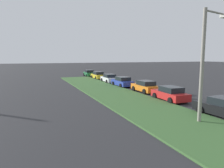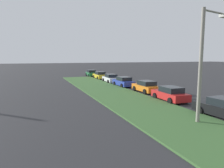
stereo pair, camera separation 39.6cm
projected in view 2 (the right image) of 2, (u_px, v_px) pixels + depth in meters
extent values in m
cube|color=#3D6633|center=(152.00, 111.00, 16.76)|extent=(60.00, 6.00, 0.12)
cube|color=black|center=(223.00, 110.00, 15.02)|extent=(4.39, 2.04, 0.70)
cylinder|color=black|center=(199.00, 110.00, 15.91)|extent=(0.65, 0.26, 0.64)
cylinder|color=black|center=(216.00, 108.00, 16.64)|extent=(0.65, 0.26, 0.64)
cube|color=red|center=(170.00, 95.00, 20.81)|extent=(4.35, 1.93, 0.70)
cube|color=black|center=(171.00, 89.00, 20.54)|extent=(2.25, 1.67, 0.55)
cylinder|color=black|center=(155.00, 96.00, 21.81)|extent=(0.65, 0.24, 0.64)
cylinder|color=black|center=(169.00, 95.00, 22.40)|extent=(0.65, 0.24, 0.64)
cylinder|color=black|center=(170.00, 101.00, 19.29)|extent=(0.65, 0.24, 0.64)
cylinder|color=black|center=(186.00, 100.00, 19.88)|extent=(0.65, 0.24, 0.64)
cube|color=orange|center=(146.00, 88.00, 25.95)|extent=(4.31, 1.82, 0.70)
cube|color=black|center=(147.00, 83.00, 25.68)|extent=(2.21, 1.61, 0.55)
cylinder|color=black|center=(134.00, 88.00, 26.91)|extent=(0.64, 0.22, 0.64)
cylinder|color=black|center=(146.00, 88.00, 27.55)|extent=(0.64, 0.22, 0.64)
cylinder|color=black|center=(145.00, 92.00, 24.41)|extent=(0.64, 0.22, 0.64)
cylinder|color=black|center=(158.00, 91.00, 25.05)|extent=(0.64, 0.22, 0.64)
cube|color=#23389E|center=(123.00, 83.00, 31.02)|extent=(4.33, 1.87, 0.70)
cube|color=black|center=(124.00, 79.00, 30.76)|extent=(2.22, 1.63, 0.55)
cylinder|color=black|center=(114.00, 84.00, 31.96)|extent=(0.64, 0.23, 0.64)
cylinder|color=black|center=(125.00, 83.00, 32.63)|extent=(0.64, 0.23, 0.64)
cylinder|color=black|center=(122.00, 86.00, 29.48)|extent=(0.64, 0.23, 0.64)
cylinder|color=black|center=(133.00, 85.00, 30.15)|extent=(0.64, 0.23, 0.64)
cube|color=silver|center=(111.00, 79.00, 35.99)|extent=(4.34, 1.91, 0.70)
cube|color=black|center=(111.00, 76.00, 35.72)|extent=(2.24, 1.66, 0.55)
cylinder|color=black|center=(103.00, 80.00, 36.98)|extent=(0.65, 0.24, 0.64)
cylinder|color=black|center=(113.00, 80.00, 37.58)|extent=(0.65, 0.24, 0.64)
cylinder|color=black|center=(108.00, 82.00, 34.46)|extent=(0.65, 0.24, 0.64)
cylinder|color=black|center=(118.00, 81.00, 35.06)|extent=(0.65, 0.24, 0.64)
cube|color=gold|center=(100.00, 76.00, 41.89)|extent=(4.31, 1.82, 0.70)
cube|color=black|center=(100.00, 73.00, 41.62)|extent=(2.21, 1.61, 0.55)
cylinder|color=black|center=(94.00, 77.00, 42.84)|extent=(0.64, 0.22, 0.64)
cylinder|color=black|center=(102.00, 76.00, 43.49)|extent=(0.64, 0.22, 0.64)
cylinder|color=black|center=(98.00, 78.00, 40.35)|extent=(0.64, 0.22, 0.64)
cylinder|color=black|center=(106.00, 78.00, 41.00)|extent=(0.64, 0.22, 0.64)
cube|color=#1E6B38|center=(91.00, 74.00, 47.51)|extent=(4.39, 2.03, 0.70)
cube|color=black|center=(91.00, 71.00, 47.24)|extent=(2.28, 1.72, 0.55)
cylinder|color=black|center=(86.00, 74.00, 48.54)|extent=(0.65, 0.25, 0.64)
cylinder|color=black|center=(94.00, 74.00, 49.10)|extent=(0.65, 0.25, 0.64)
cylinder|color=black|center=(89.00, 75.00, 46.00)|extent=(0.65, 0.25, 0.64)
cylinder|color=black|center=(96.00, 75.00, 46.55)|extent=(0.65, 0.25, 0.64)
cylinder|color=gray|center=(200.00, 67.00, 13.28)|extent=(0.24, 0.24, 7.50)
cylinder|color=gray|center=(214.00, 12.00, 13.47)|extent=(0.64, 2.37, 0.12)
cube|color=silver|center=(224.00, 16.00, 14.15)|extent=(0.50, 0.76, 0.24)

